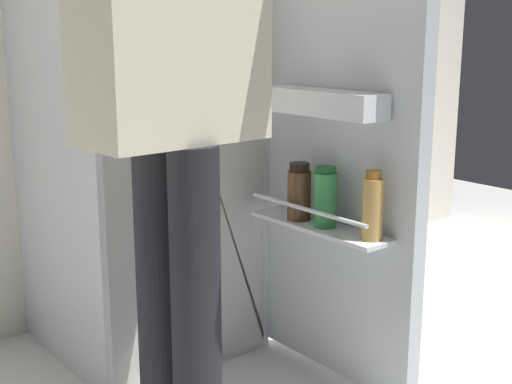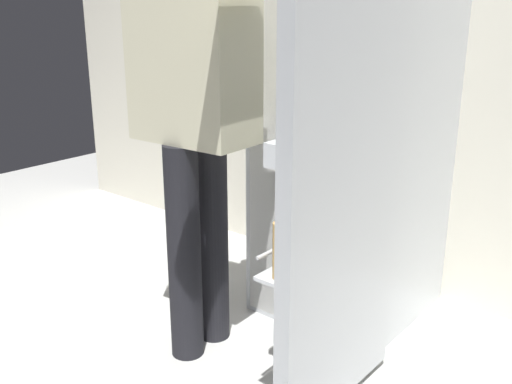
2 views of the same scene
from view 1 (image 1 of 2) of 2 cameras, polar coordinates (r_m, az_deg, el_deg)
refrigerator at (r=2.26m, az=-8.59°, el=8.05°), size 0.66×1.21×1.72m
person at (r=1.62m, az=-6.65°, el=9.72°), size 0.54×0.72×1.60m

